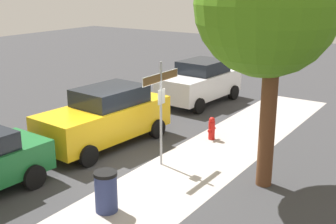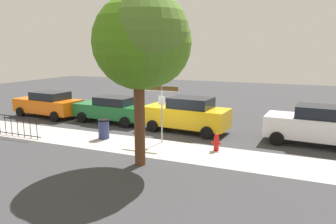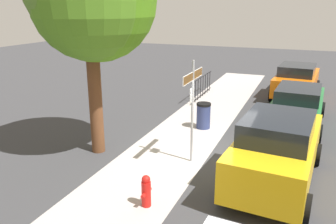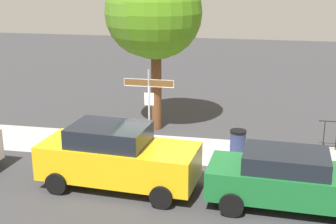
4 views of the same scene
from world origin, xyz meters
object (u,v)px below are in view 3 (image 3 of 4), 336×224
object	(u,v)px
car_yellow	(277,149)
fire_hydrant	(146,191)
trash_bin	(203,116)
car_green	(298,105)
car_orange	(296,80)
street_sign	(193,94)

from	to	relation	value
car_yellow	fire_hydrant	world-z (taller)	car_yellow
trash_bin	car_green	bearing A→B (deg)	-63.58
car_orange	trash_bin	distance (m)	7.05
car_yellow	car_orange	size ratio (longest dim) A/B	1.00
car_yellow	fire_hydrant	bearing A→B (deg)	135.87
car_orange	car_yellow	bearing A→B (deg)	-176.24
car_yellow	car_green	bearing A→B (deg)	0.80
street_sign	car_green	world-z (taller)	street_sign
street_sign	car_orange	bearing A→B (deg)	-15.15
street_sign	car_yellow	xyz separation A→B (m)	(-0.38, -2.43, -1.14)
car_orange	street_sign	bearing A→B (deg)	169.11
car_yellow	car_orange	distance (m)	9.67
car_yellow	fire_hydrant	distance (m)	3.55
car_orange	fire_hydrant	world-z (taller)	car_orange
fire_hydrant	car_orange	bearing A→B (deg)	-12.77
car_green	trash_bin	bearing A→B (deg)	119.43
car_yellow	street_sign	bearing A→B (deg)	85.74
fire_hydrant	trash_bin	distance (m)	5.63
street_sign	trash_bin	bearing A→B (deg)	9.64
car_yellow	trash_bin	xyz separation A→B (m)	(3.31, 2.93, -0.45)
street_sign	trash_bin	size ratio (longest dim) A/B	3.09
car_green	street_sign	bearing A→B (deg)	151.82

